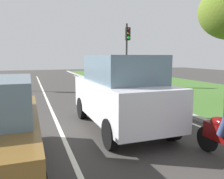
{
  "coord_description": "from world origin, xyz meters",
  "views": [
    {
      "loc": [
        -1.51,
        1.92,
        2.23
      ],
      "look_at": [
        0.96,
        8.77,
        1.2
      ],
      "focal_mm": 36.97,
      "sensor_mm": 36.0,
      "label": 1
    }
  ],
  "objects": [
    {
      "name": "curb_right",
      "position": [
        4.1,
        14.0,
        0.06
      ],
      "size": [
        0.24,
        48.0,
        0.12
      ],
      "primitive_type": "cube",
      "color": "#9E9B93",
      "rests_on": "ground"
    },
    {
      "name": "lane_line_center",
      "position": [
        -0.7,
        14.0,
        0.0
      ],
      "size": [
        0.12,
        32.0,
        0.01
      ],
      "primitive_type": "cube",
      "color": "silver",
      "rests_on": "ground"
    },
    {
      "name": "grass_verge_right",
      "position": [
        8.5,
        14.0,
        0.03
      ],
      "size": [
        9.0,
        48.0,
        0.06
      ],
      "primitive_type": "cube",
      "color": "#3D6628",
      "rests_on": "ground"
    },
    {
      "name": "lane_line_right_edge",
      "position": [
        3.6,
        14.0,
        0.0
      ],
      "size": [
        0.12,
        32.0,
        0.01
      ],
      "primitive_type": "cube",
      "color": "silver",
      "rests_on": "ground"
    },
    {
      "name": "car_suv_ahead",
      "position": [
        1.13,
        8.49,
        1.17
      ],
      "size": [
        2.0,
        4.52,
        2.28
      ],
      "rotation": [
        0.0,
        0.0,
        0.01
      ],
      "color": "silver",
      "rests_on": "ground"
    },
    {
      "name": "ground_plane",
      "position": [
        0.0,
        14.0,
        0.0
      ],
      "size": [
        60.0,
        60.0,
        0.0
      ],
      "primitive_type": "plane",
      "color": "#383533"
    },
    {
      "name": "traffic_light_near_right",
      "position": [
        5.28,
        17.52,
        3.1
      ],
      "size": [
        0.32,
        0.5,
        4.63
      ],
      "color": "#2D2D2D",
      "rests_on": "ground"
    }
  ]
}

